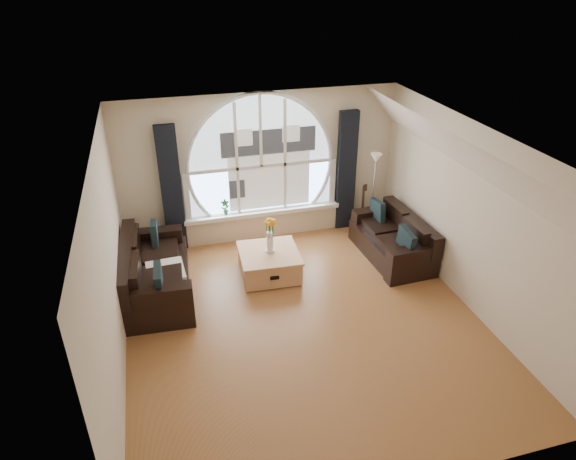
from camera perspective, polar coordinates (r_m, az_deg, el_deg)
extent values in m
cube|color=brown|center=(7.48, 1.85, -10.30)|extent=(5.00, 5.50, 0.01)
cube|color=silver|center=(6.16, 2.25, 9.67)|extent=(5.00, 5.50, 0.01)
cube|color=beige|center=(9.12, -3.10, 7.03)|extent=(5.00, 0.01, 2.70)
cube|color=beige|center=(4.71, 12.43, -17.56)|extent=(5.00, 0.01, 2.70)
cube|color=beige|center=(6.52, -19.52, -4.11)|extent=(0.01, 5.50, 2.70)
cube|color=beige|center=(7.76, 19.96, 1.22)|extent=(0.01, 5.50, 2.70)
cube|color=silver|center=(7.22, 19.28, 8.01)|extent=(0.92, 5.50, 0.72)
cube|color=silver|center=(9.00, -3.10, 8.59)|extent=(2.60, 0.06, 2.15)
cube|color=white|center=(9.37, -2.83, 2.03)|extent=(2.90, 0.22, 0.08)
cube|color=white|center=(8.97, -3.06, 8.53)|extent=(2.76, 0.08, 2.15)
cube|color=silver|center=(9.06, -2.13, 7.91)|extent=(1.70, 0.02, 1.50)
cube|color=black|center=(8.92, -13.01, 4.39)|extent=(0.35, 0.12, 2.30)
cube|color=black|center=(9.53, 6.58, 6.55)|extent=(0.35, 0.12, 2.30)
cube|color=black|center=(8.08, -14.71, -4.56)|extent=(1.10, 2.02, 0.88)
cube|color=black|center=(8.95, 11.69, -0.74)|extent=(0.94, 1.75, 0.76)
cube|color=tan|center=(8.36, -2.13, -3.65)|extent=(1.01, 1.01, 0.47)
cube|color=silver|center=(7.85, -13.62, -4.61)|extent=(0.58, 0.58, 0.10)
cube|color=white|center=(8.09, -2.06, -0.03)|extent=(0.24, 0.24, 0.70)
cube|color=#B2B2B2|center=(9.48, 9.54, 3.92)|extent=(0.24, 0.24, 1.60)
cube|color=brown|center=(9.56, 8.25, 2.44)|extent=(0.42, 0.36, 1.06)
imported|color=#1E6023|center=(9.19, -7.09, 2.56)|extent=(0.16, 0.12, 0.30)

